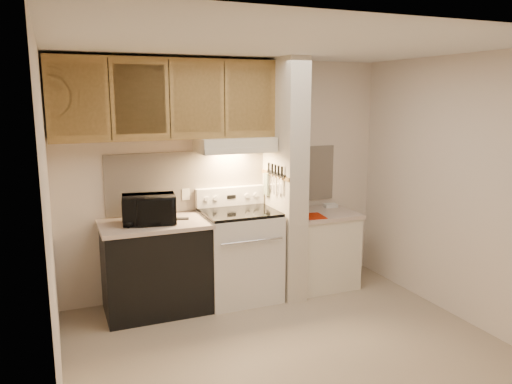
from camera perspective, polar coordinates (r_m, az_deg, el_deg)
floor at (r=4.49m, az=3.55°, el=-17.20°), size 3.60×3.60×0.00m
ceiling at (r=3.98m, az=3.99°, el=16.43°), size 3.60×3.60×0.00m
wall_back at (r=5.42m, az=-3.21°, el=1.71°), size 3.60×2.50×0.02m
wall_left at (r=3.66m, az=-22.52°, el=-3.60°), size 0.02×3.00×2.50m
wall_right at (r=5.10m, az=22.27°, el=0.32°), size 0.02×3.00×2.50m
backsplash at (r=5.41m, az=-3.16°, el=1.53°), size 2.60×0.02×0.63m
range_body at (r=5.29m, az=-1.88°, el=-7.33°), size 0.76×0.65×0.92m
oven_window at (r=5.00m, az=-0.60°, el=-7.95°), size 0.50×0.01×0.30m
oven_handle at (r=4.90m, az=-0.44°, el=-5.64°), size 0.65×0.02×0.02m
cooktop at (r=5.16m, az=-1.91°, el=-2.31°), size 0.74×0.64×0.03m
range_backguard at (r=5.40m, az=-2.97°, el=-0.48°), size 0.76×0.08×0.20m
range_display at (r=5.36m, az=-2.83°, el=-0.56°), size 0.10×0.01×0.04m
range_knob_left_outer at (r=5.27m, az=-5.68°, el=-0.80°), size 0.05×0.02×0.05m
range_knob_left_inner at (r=5.30m, az=-4.65°, el=-0.72°), size 0.05×0.02×0.05m
range_knob_right_inner at (r=5.42m, az=-1.02°, el=-0.43°), size 0.05×0.02×0.05m
range_knob_right_outer at (r=5.46m, az=-0.04°, el=-0.35°), size 0.05×0.02×0.05m
dishwasher_front at (r=5.09m, az=-11.35°, el=-8.60°), size 1.00×0.63×0.87m
left_countertop at (r=4.96m, az=-11.55°, el=-3.63°), size 1.04×0.67×0.04m
spoon_rest at (r=5.02m, az=-8.79°, el=-3.04°), size 0.20×0.11×0.01m
teal_jar at (r=4.97m, az=-11.07°, el=-2.79°), size 0.10×0.10×0.09m
outlet at (r=5.29m, az=-8.02°, el=-0.27°), size 0.08×0.01×0.12m
microwave at (r=4.89m, az=-12.15°, el=-1.95°), size 0.54×0.40×0.27m
partition_pillar at (r=5.29m, az=3.27°, el=1.48°), size 0.22×0.70×2.50m
pillar_trim at (r=5.24m, az=2.13°, el=1.94°), size 0.01×0.70×0.04m
knife_strip at (r=5.18m, az=2.30°, el=2.08°), size 0.02×0.42×0.04m
knife_blade_a at (r=5.06m, az=2.89°, el=0.70°), size 0.01×0.03×0.16m
knife_handle_a at (r=5.02m, az=2.98°, el=2.36°), size 0.02×0.02×0.10m
knife_blade_b at (r=5.12m, az=2.55°, el=0.72°), size 0.01×0.04×0.18m
knife_handle_b at (r=5.09m, az=2.59°, el=2.48°), size 0.02×0.02×0.10m
knife_blade_c at (r=5.21m, az=2.11°, el=0.79°), size 0.01×0.04×0.20m
knife_handle_c at (r=5.16m, az=2.22°, el=2.60°), size 0.02×0.02×0.10m
knife_blade_d at (r=5.28m, az=1.77°, el=1.13°), size 0.01×0.04×0.16m
knife_handle_d at (r=5.23m, az=1.88°, el=2.72°), size 0.02×0.02×0.10m
knife_blade_e at (r=5.34m, az=1.46°, el=1.15°), size 0.01×0.04×0.18m
knife_handle_e at (r=5.32m, az=1.46°, el=2.85°), size 0.02×0.02×0.10m
oven_mitt at (r=5.40m, az=1.22°, el=0.92°), size 0.03×0.10×0.24m
right_cab_base at (r=5.70m, az=7.38°, el=-6.65°), size 0.70×0.60×0.81m
right_countertop at (r=5.58m, az=7.49°, el=-2.49°), size 0.74×0.64×0.04m
red_folder at (r=5.37m, az=6.62°, el=-2.75°), size 0.24×0.30×0.01m
white_box at (r=5.84m, az=8.50°, el=-1.53°), size 0.16×0.11×0.04m
range_hood at (r=5.17m, az=-2.45°, el=5.46°), size 0.78×0.44×0.15m
hood_lip at (r=4.98m, az=-1.62°, el=4.73°), size 0.78×0.04×0.06m
upper_cabinets at (r=5.00m, az=-10.26°, el=10.39°), size 2.18×0.33×0.77m
cab_door_a at (r=4.73m, az=-19.71°, el=9.92°), size 0.46×0.01×0.63m
cab_gap_a at (r=4.75m, az=-16.38°, el=10.11°), size 0.01×0.01×0.73m
cab_door_b at (r=4.79m, az=-13.09°, el=10.27°), size 0.46×0.01×0.63m
cab_gap_b at (r=4.84m, az=-9.85°, el=10.40°), size 0.01×0.01×0.73m
cab_door_c at (r=4.91m, az=-6.69°, el=10.49°), size 0.46×0.01×0.63m
cab_gap_c at (r=4.99m, az=-3.62°, el=10.54°), size 0.01×0.01×0.73m
cab_door_d at (r=5.08m, az=-0.67°, el=10.57°), size 0.46×0.01×0.63m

